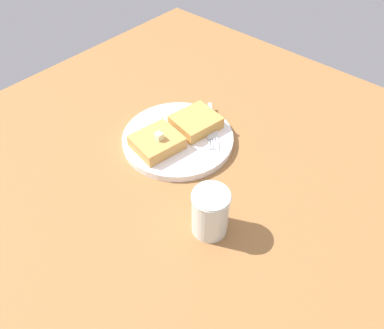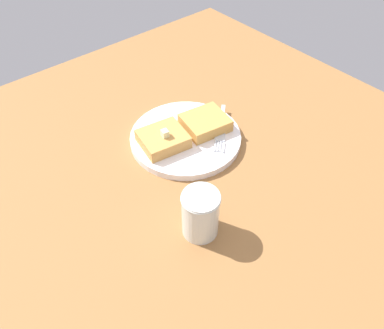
# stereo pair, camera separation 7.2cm
# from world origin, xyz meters

# --- Properties ---
(table_surface) EXTENTS (1.12, 1.12, 0.02)m
(table_surface) POSITION_xyz_m (0.00, 0.00, 0.01)
(table_surface) COLOR olive
(table_surface) RESTS_ON ground
(plate) EXTENTS (0.24, 0.24, 0.02)m
(plate) POSITION_xyz_m (0.05, 0.08, 0.03)
(plate) COLOR white
(plate) RESTS_ON table_surface
(toast_slice_left) EXTENTS (0.11, 0.10, 0.03)m
(toast_slice_left) POSITION_xyz_m (0.00, 0.09, 0.05)
(toast_slice_left) COLOR #CC9248
(toast_slice_left) RESTS_ON plate
(toast_slice_middle) EXTENTS (0.11, 0.10, 0.03)m
(toast_slice_middle) POSITION_xyz_m (0.10, 0.08, 0.05)
(toast_slice_middle) COLOR gold
(toast_slice_middle) RESTS_ON plate
(butter_pat_primary) EXTENTS (0.02, 0.02, 0.02)m
(butter_pat_primary) POSITION_xyz_m (-0.00, 0.09, 0.07)
(butter_pat_primary) COLOR beige
(butter_pat_primary) RESTS_ON toast_slice_left
(fork) EXTENTS (0.13, 0.12, 0.00)m
(fork) POSITION_xyz_m (0.12, 0.05, 0.04)
(fork) COLOR silver
(fork) RESTS_ON plate
(syrup_jar) EXTENTS (0.07, 0.07, 0.09)m
(syrup_jar) POSITION_xyz_m (-0.08, -0.11, 0.06)
(syrup_jar) COLOR #5D2D0A
(syrup_jar) RESTS_ON table_surface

